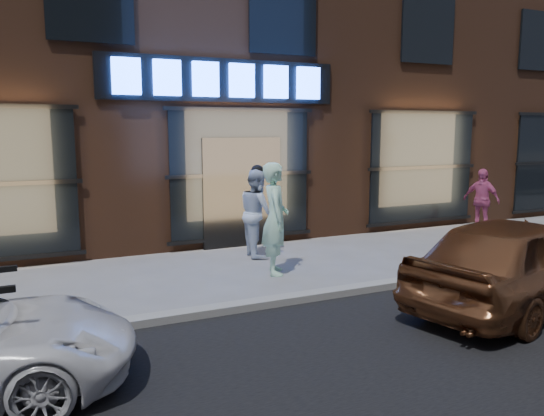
# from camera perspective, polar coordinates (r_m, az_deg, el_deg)

# --- Properties ---
(ground) EXTENTS (90.00, 90.00, 0.00)m
(ground) POSITION_cam_1_polar(r_m,az_deg,el_deg) (8.46, 6.69, -9.42)
(ground) COLOR slate
(ground) RESTS_ON ground
(curb) EXTENTS (60.00, 0.25, 0.12)m
(curb) POSITION_cam_1_polar(r_m,az_deg,el_deg) (8.44, 6.70, -9.03)
(curb) COLOR gray
(curb) RESTS_ON ground
(storefront_building) EXTENTS (30.20, 8.28, 10.30)m
(storefront_building) POSITION_cam_1_polar(r_m,az_deg,el_deg) (15.64, -9.10, 17.87)
(storefront_building) COLOR #54301E
(storefront_building) RESTS_ON ground
(man_bowtie) EXTENTS (0.69, 0.85, 2.01)m
(man_bowtie) POSITION_cam_1_polar(r_m,az_deg,el_deg) (9.45, 0.35, -1.15)
(man_bowtie) COLOR #B8F2D7
(man_bowtie) RESTS_ON ground
(man_cap) EXTENTS (0.77, 0.94, 1.79)m
(man_cap) POSITION_cam_1_polar(r_m,az_deg,el_deg) (10.81, -1.57, -0.50)
(man_cap) COLOR silver
(man_cap) RESTS_ON ground
(passerby) EXTENTS (0.67, 1.01, 1.59)m
(passerby) POSITION_cam_1_polar(r_m,az_deg,el_deg) (14.48, 21.58, 0.82)
(passerby) COLOR #C14F81
(passerby) RESTS_ON ground
(gold_sedan) EXTENTS (4.34, 2.61, 1.38)m
(gold_sedan) POSITION_cam_1_polar(r_m,az_deg,el_deg) (8.52, 24.84, -5.22)
(gold_sedan) COLOR brown
(gold_sedan) RESTS_ON ground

